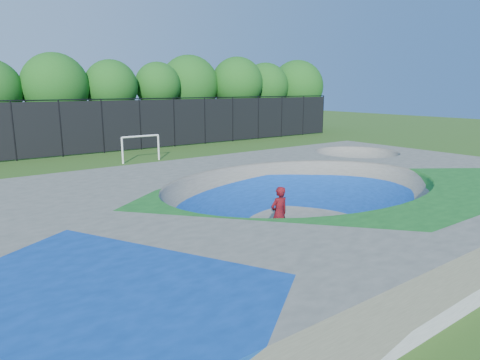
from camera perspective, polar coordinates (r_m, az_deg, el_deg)
name	(u,v)px	position (r m, az deg, el deg)	size (l,w,h in m)	color
ground	(302,220)	(16.15, 8.27, -5.33)	(120.00, 120.00, 0.00)	#2B5216
skate_deck	(303,201)	(15.94, 8.35, -2.76)	(22.00, 14.00, 1.50)	gray
skater	(279,214)	(13.72, 5.23, -4.52)	(0.65, 0.43, 1.79)	#B00E15
skateboard	(279,240)	(13.99, 5.16, -7.94)	(0.78, 0.22, 0.05)	black
soccer_goal	(141,144)	(29.09, -13.10, 4.75)	(2.68, 0.12, 1.76)	white
fence	(103,125)	(33.76, -17.85, 6.97)	(48.09, 0.09, 4.04)	black
treeline	(107,84)	(38.76, -17.26, 12.14)	(53.06, 7.39, 8.77)	#4C3826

